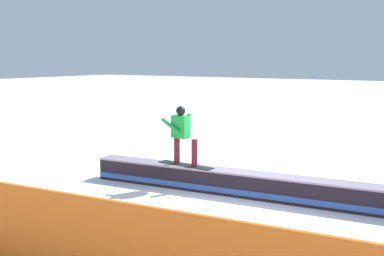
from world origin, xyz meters
The scene contains 4 objects.
ground_plane centered at (0.00, 0.00, 0.00)m, with size 120.00×120.00×0.00m, color white.
grind_box centered at (0.00, 0.00, 0.25)m, with size 7.71×1.39×0.55m.
snowboarder centered at (1.62, 0.17, 1.30)m, with size 1.47×0.42×1.39m.
safety_fence centered at (0.00, 4.68, 0.60)m, with size 11.83×0.06×1.20m, color orange.
Camera 1 is at (-4.21, 8.88, 3.01)m, focal length 42.49 mm.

